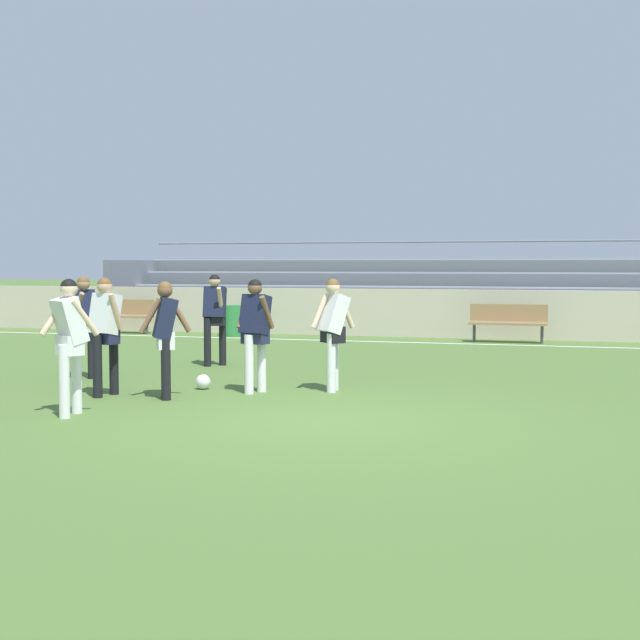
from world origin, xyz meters
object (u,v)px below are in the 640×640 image
(player_dark_wide_right, at_px, (165,329))
(player_white_pressing_high, at_px, (70,334))
(bench_near_bin, at_px, (508,319))
(player_dark_overlapping, at_px, (255,326))
(trash_bin, at_px, (232,321))
(player_white_dropping_back, at_px, (333,325))
(bleacher_stand, at_px, (481,292))
(player_white_on_ball, at_px, (105,326))
(player_dark_wide_left, at_px, (84,318))
(player_dark_trailing_run, at_px, (215,312))
(soccer_ball, at_px, (203,382))
(bench_near_wall_gap, at_px, (122,313))

(player_dark_wide_right, height_order, player_white_pressing_high, player_white_pressing_high)
(player_dark_wide_right, relative_size, player_white_pressing_high, 0.97)
(bench_near_bin, distance_m, player_dark_overlapping, 9.75)
(bench_near_bin, bearing_deg, trash_bin, -179.24)
(player_dark_overlapping, bearing_deg, player_white_dropping_back, 24.40)
(bleacher_stand, distance_m, player_white_on_ball, 14.29)
(player_dark_wide_left, height_order, player_dark_trailing_run, player_dark_trailing_run)
(trash_bin, distance_m, player_dark_overlapping, 10.10)
(soccer_ball, bearing_deg, player_white_pressing_high, -103.57)
(player_dark_trailing_run, xyz_separation_m, player_white_on_ball, (-0.01, -3.85, -0.00))
(player_dark_wide_left, bearing_deg, bench_near_wall_gap, 115.37)
(player_white_on_ball, bearing_deg, player_dark_wide_right, 1.25)
(trash_bin, xyz_separation_m, soccer_ball, (3.21, -9.10, -0.29))
(bench_near_wall_gap, xyz_separation_m, soccer_ball, (6.42, -9.20, -0.44))
(player_white_on_ball, bearing_deg, bleacher_stand, 74.94)
(player_white_pressing_high, distance_m, soccer_ball, 2.78)
(player_white_dropping_back, xyz_separation_m, player_white_on_ball, (-2.93, -1.35, 0.02))
(bench_near_wall_gap, relative_size, player_dark_wide_left, 1.09)
(player_white_dropping_back, bearing_deg, bench_near_bin, 78.44)
(player_dark_wide_right, xyz_separation_m, player_white_on_ball, (-0.91, -0.02, 0.03))
(bleacher_stand, bearing_deg, soccer_ball, -101.83)
(bench_near_wall_gap, xyz_separation_m, trash_bin, (3.21, -0.09, -0.15))
(bleacher_stand, height_order, trash_bin, bleacher_stand)
(player_white_pressing_high, bearing_deg, player_white_on_ball, 104.86)
(bench_near_bin, bearing_deg, player_dark_wide_left, -125.22)
(player_dark_wide_left, bearing_deg, soccer_ball, -14.63)
(bench_near_wall_gap, distance_m, player_dark_overlapping, 11.84)
(bench_near_wall_gap, distance_m, player_white_on_ball, 11.55)
(bench_near_wall_gap, height_order, player_dark_wide_right, player_dark_wide_right)
(bench_near_bin, height_order, player_dark_trailing_run, player_dark_trailing_run)
(bench_near_bin, distance_m, player_white_pressing_high, 12.54)
(player_white_dropping_back, xyz_separation_m, soccer_ball, (-1.89, -0.35, -0.86))
(bench_near_wall_gap, bearing_deg, player_white_on_ball, -62.14)
(trash_bin, distance_m, player_dark_trailing_run, 6.66)
(bench_near_bin, relative_size, player_white_pressing_high, 1.08)
(bleacher_stand, height_order, player_white_on_ball, bleacher_stand)
(player_white_pressing_high, height_order, player_dark_wide_left, player_white_pressing_high)
(soccer_ball, bearing_deg, player_dark_wide_left, 165.37)
(trash_bin, height_order, player_white_on_ball, player_white_on_ball)
(player_dark_wide_right, distance_m, player_white_pressing_high, 1.66)
(player_white_on_ball, xyz_separation_m, soccer_ball, (1.03, 1.00, -0.88))
(player_white_pressing_high, relative_size, player_white_on_ball, 1.01)
(bench_near_bin, bearing_deg, soccer_ball, -111.94)
(trash_bin, height_order, player_dark_wide_right, player_dark_wide_right)
(bench_near_wall_gap, bearing_deg, trash_bin, -1.64)
(bleacher_stand, distance_m, bench_near_bin, 3.78)
(player_white_pressing_high, bearing_deg, player_dark_wide_left, 118.64)
(player_dark_wide_right, relative_size, player_white_dropping_back, 0.99)
(bleacher_stand, relative_size, player_white_pressing_high, 12.81)
(player_dark_wide_right, height_order, player_white_on_ball, player_white_on_ball)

